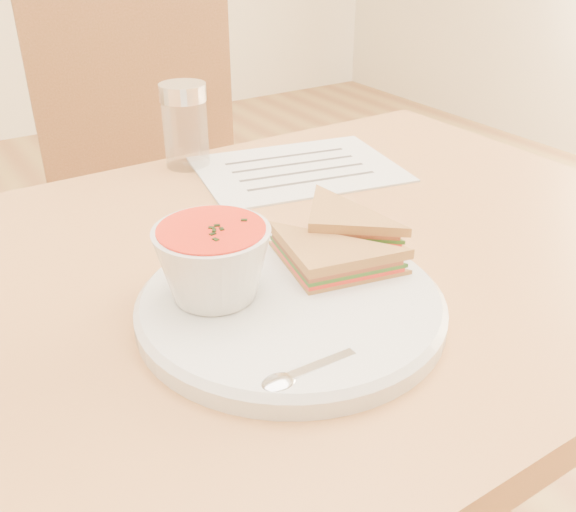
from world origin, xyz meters
TOP-DOWN VIEW (x-y plane):
  - dining_table at (0.00, 0.00)m, footprint 1.00×0.70m
  - chair_far at (0.12, 0.62)m, footprint 0.48×0.48m
  - plate at (-0.06, -0.10)m, footprint 0.36×0.36m
  - soup_bowl at (-0.12, -0.07)m, footprint 0.11×0.11m
  - sandwich_half_a at (-0.05, -0.12)m, footprint 0.13×0.13m
  - sandwich_half_b at (-0.00, -0.05)m, footprint 0.14×0.14m
  - spoon at (-0.09, -0.20)m, footprint 0.15×0.03m
  - paper_menu at (0.16, 0.20)m, footprint 0.32×0.26m
  - condiment_shaker at (0.03, 0.31)m, footprint 0.08×0.08m

SIDE VIEW (x-z plane):
  - dining_table at x=0.00m, z-range 0.00..0.75m
  - chair_far at x=0.12m, z-range 0.00..0.96m
  - paper_menu at x=0.16m, z-range 0.75..0.75m
  - plate at x=-0.06m, z-range 0.75..0.77m
  - spoon at x=-0.09m, z-range 0.77..0.77m
  - sandwich_half_a at x=-0.05m, z-range 0.77..0.80m
  - sandwich_half_b at x=0.00m, z-range 0.78..0.81m
  - soup_bowl at x=-0.12m, z-range 0.77..0.84m
  - condiment_shaker at x=0.03m, z-range 0.75..0.87m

